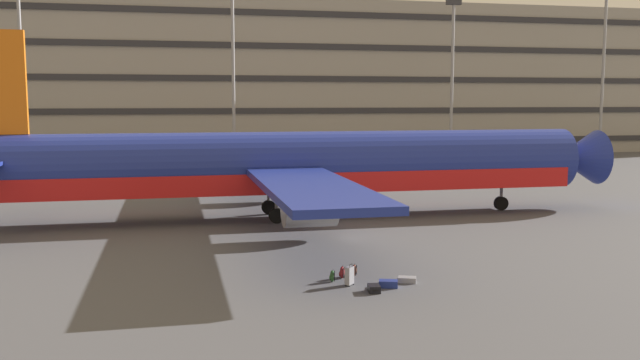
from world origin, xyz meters
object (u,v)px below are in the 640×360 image
suitcase_teal (388,284)px  suitcase_large (349,276)px  backpack_black (354,270)px  backpack_upright (342,272)px  backpack_small (332,276)px  airliner (289,166)px  suitcase_laid_flat (407,280)px  suitcase_purple (374,289)px

suitcase_teal → suitcase_large: (-1.41, 0.57, 0.26)m
suitcase_teal → backpack_black: 2.15m
backpack_upright → backpack_small: (-0.52, -0.45, -0.01)m
airliner → suitcase_teal: airliner is taller
suitcase_laid_flat → suitcase_purple: bearing=-148.0°
backpack_black → airliner: bearing=90.7°
suitcase_laid_flat → suitcase_teal: (-0.96, -0.53, 0.03)m
airliner → backpack_small: size_ratio=81.67×
suitcase_laid_flat → backpack_small: 2.98m
backpack_upright → airliner: bearing=88.4°
suitcase_purple → backpack_small: size_ratio=1.30×
suitcase_laid_flat → backpack_upright: (-2.37, 1.18, 0.13)m
backpack_black → backpack_small: (-1.10, -0.72, 0.00)m
suitcase_laid_flat → backpack_upright: size_ratio=1.52×
airliner → suitcase_purple: (0.28, -16.77, -3.06)m
suitcase_laid_flat → suitcase_teal: 1.09m
suitcase_large → backpack_black: bearing=67.9°
suitcase_purple → backpack_upright: 2.34m
suitcase_teal → backpack_black: backpack_black is taller
airliner → suitcase_teal: size_ratio=51.56×
suitcase_purple → backpack_small: (-1.19, 1.79, 0.09)m
suitcase_purple → suitcase_large: 1.31m
suitcase_laid_flat → suitcase_large: bearing=179.0°
backpack_black → backpack_small: same height
suitcase_teal → backpack_small: (-1.94, 1.26, 0.09)m
suitcase_large → backpack_small: suitcase_large is taller
suitcase_large → suitcase_purple: bearing=-58.9°
suitcase_large → suitcase_teal: bearing=-22.0°
suitcase_large → backpack_small: 0.88m
suitcase_laid_flat → backpack_black: 2.31m
suitcase_purple → suitcase_laid_flat: bearing=32.0°
suitcase_teal → backpack_upright: backpack_upright is taller
airliner → suitcase_teal: (1.02, -16.24, -3.06)m
suitcase_laid_flat → suitcase_teal: suitcase_teal is taller
suitcase_laid_flat → backpack_upright: bearing=153.5°
backpack_upright → backpack_small: 0.69m
suitcase_teal → backpack_black: size_ratio=1.58×
airliner → backpack_black: size_ratio=81.68×
suitcase_laid_flat → suitcase_large: 2.38m
suitcase_purple → suitcase_teal: suitcase_purple is taller
airliner → backpack_small: (-0.92, -14.98, -2.97)m
suitcase_teal → backpack_black: bearing=112.9°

